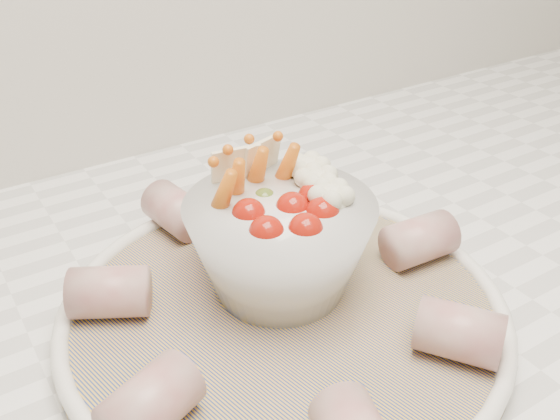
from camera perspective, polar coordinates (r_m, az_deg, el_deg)
serving_platter at (r=0.46m, az=0.35°, el=-9.19°), size 0.38×0.38×0.02m
veggie_bowl at (r=0.45m, az=0.07°, el=-2.75°), size 0.14×0.14×0.11m
cured_meat_rolls at (r=0.45m, az=0.18°, el=-7.02°), size 0.30×0.33×0.04m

